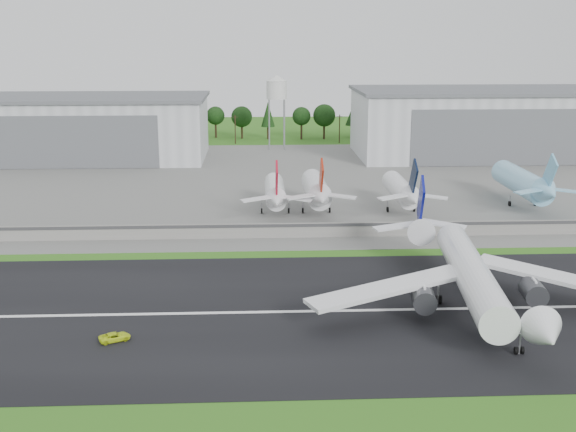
{
  "coord_description": "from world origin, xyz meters",
  "views": [
    {
      "loc": [
        -13.79,
        -102.89,
        45.4
      ],
      "look_at": [
        -7.19,
        40.0,
        9.0
      ],
      "focal_mm": 45.0,
      "sensor_mm": 36.0,
      "label": 1
    }
  ],
  "objects_px": {
    "main_airliner": "(472,283)",
    "parked_jet_skyblue": "(526,183)",
    "parked_jet_red_a": "(275,193)",
    "parked_jet_navy": "(403,191)",
    "parked_jet_red_b": "(317,190)",
    "ground_vehicle": "(115,337)"
  },
  "relations": [
    {
      "from": "main_airliner",
      "to": "parked_jet_red_b",
      "type": "distance_m",
      "value": 70.05
    },
    {
      "from": "parked_jet_red_a",
      "to": "parked_jet_red_b",
      "type": "height_order",
      "value": "parked_jet_red_b"
    },
    {
      "from": "ground_vehicle",
      "to": "parked_jet_skyblue",
      "type": "xyz_separation_m",
      "value": [
        93.41,
        82.2,
        5.83
      ]
    },
    {
      "from": "main_airliner",
      "to": "parked_jet_skyblue",
      "type": "bearing_deg",
      "value": -109.88
    },
    {
      "from": "parked_jet_red_b",
      "to": "main_airliner",
      "type": "bearing_deg",
      "value": -73.13
    },
    {
      "from": "parked_jet_skyblue",
      "to": "ground_vehicle",
      "type": "bearing_deg",
      "value": -138.65
    },
    {
      "from": "ground_vehicle",
      "to": "parked_jet_navy",
      "type": "height_order",
      "value": "parked_jet_navy"
    },
    {
      "from": "ground_vehicle",
      "to": "parked_jet_red_a",
      "type": "relative_size",
      "value": 0.15
    },
    {
      "from": "parked_jet_red_a",
      "to": "parked_jet_skyblue",
      "type": "bearing_deg",
      "value": 4.37
    },
    {
      "from": "parked_jet_red_a",
      "to": "parked_jet_skyblue",
      "type": "height_order",
      "value": "parked_jet_skyblue"
    },
    {
      "from": "main_airliner",
      "to": "parked_jet_skyblue",
      "type": "xyz_separation_m",
      "value": [
        35.85,
        72.05,
        1.69
      ]
    },
    {
      "from": "parked_jet_navy",
      "to": "parked_jet_red_b",
      "type": "bearing_deg",
      "value": 179.87
    },
    {
      "from": "parked_jet_red_b",
      "to": "parked_jet_navy",
      "type": "bearing_deg",
      "value": -0.13
    },
    {
      "from": "main_airliner",
      "to": "ground_vehicle",
      "type": "relative_size",
      "value": 12.55
    },
    {
      "from": "main_airliner",
      "to": "parked_jet_red_b",
      "type": "xyz_separation_m",
      "value": [
        -20.33,
        67.02,
        1.44
      ]
    },
    {
      "from": "ground_vehicle",
      "to": "parked_jet_red_a",
      "type": "distance_m",
      "value": 81.71
    },
    {
      "from": "main_airliner",
      "to": "parked_jet_skyblue",
      "type": "relative_size",
      "value": 1.59
    },
    {
      "from": "parked_jet_red_a",
      "to": "parked_jet_red_b",
      "type": "xyz_separation_m",
      "value": [
        10.64,
        0.07,
        0.43
      ]
    },
    {
      "from": "parked_jet_red_a",
      "to": "parked_jet_navy",
      "type": "height_order",
      "value": "parked_jet_navy"
    },
    {
      "from": "parked_jet_red_b",
      "to": "parked_jet_navy",
      "type": "height_order",
      "value": "parked_jet_red_b"
    },
    {
      "from": "parked_jet_red_a",
      "to": "parked_jet_navy",
      "type": "distance_m",
      "value": 32.79
    },
    {
      "from": "main_airliner",
      "to": "parked_jet_navy",
      "type": "xyz_separation_m",
      "value": [
        1.82,
        66.97,
        1.12
      ]
    }
  ]
}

